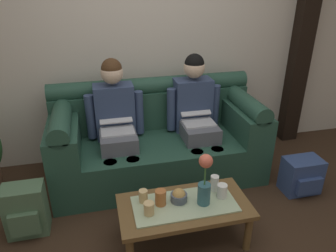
% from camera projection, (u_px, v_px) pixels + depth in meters
% --- Properties ---
extents(back_wall_patterned, '(6.00, 0.12, 2.90)m').
position_uv_depth(back_wall_patterned, '(145.00, 24.00, 3.28)').
color(back_wall_patterned, beige).
rests_on(back_wall_patterned, ground_plane).
extents(timber_pillar, '(0.20, 0.20, 2.90)m').
position_uv_depth(timber_pillar, '(305.00, 20.00, 3.55)').
color(timber_pillar, black).
rests_on(timber_pillar, ground_plane).
extents(couch, '(2.06, 0.88, 0.96)m').
position_uv_depth(couch, '(157.00, 140.00, 3.28)').
color(couch, '#234738').
rests_on(couch, ground_plane).
extents(person_left, '(0.56, 0.67, 1.22)m').
position_uv_depth(person_left, '(116.00, 119.00, 3.07)').
color(person_left, '#595B66').
rests_on(person_left, ground_plane).
extents(person_right, '(0.56, 0.67, 1.22)m').
position_uv_depth(person_right, '(196.00, 111.00, 3.24)').
color(person_right, '#595B66').
rests_on(person_right, ground_plane).
extents(coffee_table, '(0.99, 0.50, 0.36)m').
position_uv_depth(coffee_table, '(184.00, 209.00, 2.42)').
color(coffee_table, brown).
rests_on(coffee_table, ground_plane).
extents(flower_vase, '(0.10, 0.10, 0.42)m').
position_uv_depth(flower_vase, '(205.00, 181.00, 2.32)').
color(flower_vase, '#336672').
rests_on(flower_vase, coffee_table).
extents(snack_bowl, '(0.13, 0.13, 0.10)m').
position_uv_depth(snack_bowl, '(179.00, 196.00, 2.41)').
color(snack_bowl, '#4C5666').
rests_on(snack_bowl, coffee_table).
extents(cup_near_left, '(0.08, 0.08, 0.10)m').
position_uv_depth(cup_near_left, '(149.00, 208.00, 2.27)').
color(cup_near_left, '#DBB77A').
rests_on(cup_near_left, coffee_table).
extents(cup_near_right, '(0.08, 0.08, 0.11)m').
position_uv_depth(cup_near_right, '(222.00, 191.00, 2.45)').
color(cup_near_right, white).
rests_on(cup_near_right, coffee_table).
extents(cup_far_center, '(0.07, 0.07, 0.10)m').
position_uv_depth(cup_far_center, '(143.00, 196.00, 2.40)').
color(cup_far_center, '#DBB77A').
rests_on(cup_far_center, coffee_table).
extents(cup_far_left, '(0.07, 0.07, 0.13)m').
position_uv_depth(cup_far_left, '(214.00, 183.00, 2.52)').
color(cup_far_left, white).
rests_on(cup_far_left, coffee_table).
extents(cup_far_right, '(0.08, 0.08, 0.12)m').
position_uv_depth(cup_far_right, '(161.00, 197.00, 2.36)').
color(cup_far_right, '#B26633').
rests_on(cup_far_right, coffee_table).
extents(backpack_left, '(0.32, 0.25, 0.43)m').
position_uv_depth(backpack_left, '(26.00, 211.00, 2.54)').
color(backpack_left, '#4C6B4C').
rests_on(backpack_left, ground_plane).
extents(backpack_right, '(0.35, 0.27, 0.35)m').
position_uv_depth(backpack_right, '(302.00, 176.00, 3.05)').
color(backpack_right, '#33477A').
rests_on(backpack_right, ground_plane).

